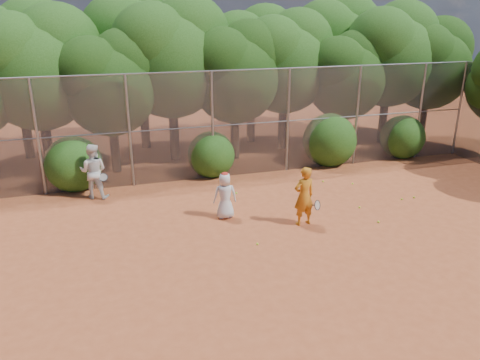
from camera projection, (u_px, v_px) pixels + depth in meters
name	position (u px, v px, depth m)	size (l,w,h in m)	color
ground	(301.00, 244.00, 12.79)	(80.00, 80.00, 0.00)	#A24824
fence_back	(235.00, 123.00, 17.45)	(20.05, 0.09, 4.03)	gray
tree_1	(38.00, 64.00, 17.16)	(4.64, 4.03, 6.35)	black
tree_2	(110.00, 80.00, 17.40)	(3.99, 3.47, 5.47)	black
tree_3	(172.00, 53.00, 18.71)	(4.89, 4.26, 6.70)	black
tree_4	(236.00, 69.00, 19.07)	(4.19, 3.64, 5.73)	black
tree_5	(285.00, 58.00, 20.37)	(4.51, 3.92, 6.17)	black
tree_6	(347.00, 73.00, 20.35)	(3.86, 3.36, 5.29)	black
tree_7	(391.00, 51.00, 21.30)	(4.77, 4.14, 6.53)	black
tree_8	(431.00, 61.00, 21.73)	(4.25, 3.70, 5.82)	black
tree_9	(16.00, 55.00, 18.89)	(4.83, 4.20, 6.62)	black
tree_10	(141.00, 44.00, 20.34)	(5.15, 4.48, 7.06)	black
tree_11	(252.00, 53.00, 21.50)	(4.64, 4.03, 6.35)	black
tree_12	(335.00, 43.00, 23.15)	(5.02, 4.37, 6.88)	black
bush_0	(73.00, 162.00, 16.48)	(2.00, 2.00, 2.00)	#1D4711
bush_1	(211.00, 153.00, 17.88)	(1.80, 1.80, 1.80)	#1D4711
bush_2	(330.00, 138.00, 19.17)	(2.20, 2.20, 2.20)	#1D4711
bush_3	(403.00, 135.00, 20.18)	(1.90, 1.90, 1.90)	#1D4711
player_yellow	(304.00, 196.00, 13.68)	(0.86, 0.58, 1.80)	#C77217
player_teen	(225.00, 195.00, 14.18)	(0.76, 0.54, 1.48)	silver
player_white	(93.00, 171.00, 15.67)	(1.09, 0.96, 1.88)	silver
ball_0	(359.00, 207.00, 15.08)	(0.07, 0.07, 0.07)	#BBE129
ball_1	(352.00, 184.00, 17.15)	(0.07, 0.07, 0.07)	#BBE129
ball_2	(378.00, 222.00, 14.05)	(0.07, 0.07, 0.07)	#BBE129
ball_3	(414.00, 197.00, 15.89)	(0.07, 0.07, 0.07)	#BBE129
ball_4	(257.00, 244.00, 12.72)	(0.07, 0.07, 0.07)	#BBE129
ball_5	(323.00, 181.00, 17.37)	(0.07, 0.07, 0.07)	#BBE129
ball_6	(402.00, 199.00, 15.73)	(0.07, 0.07, 0.07)	#BBE129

